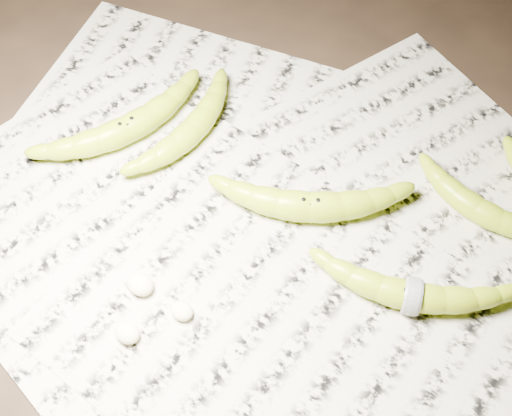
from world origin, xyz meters
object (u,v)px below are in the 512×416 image
Objects in this scene: banana_left_a at (127,127)px; banana_left_b at (192,128)px; banana_center at (310,205)px; banana_upper_a at (479,208)px; banana_taped at (412,295)px.

banana_left_b is at bearing -34.03° from banana_left_a.
banana_upper_a is (0.17, 0.12, -0.00)m from banana_center.
banana_taped is at bearing -97.61° from banana_left_b.
banana_taped is at bearing -90.41° from banana_upper_a.
banana_center reaches higher than banana_taped.
banana_center is 1.02× the size of banana_taped.
banana_taped is 1.26× the size of banana_upper_a.
banana_left_a is 1.32× the size of banana_upper_a.
banana_left_b is at bearing -160.53° from banana_upper_a.
banana_center reaches higher than banana_upper_a.
banana_left_a is 1.04× the size of banana_taped.
banana_left_a is at bearing -157.08° from banana_upper_a.
banana_left_a is at bearing 124.86° from banana_left_b.
banana_taped reaches higher than banana_upper_a.
banana_left_a is 0.47m from banana_upper_a.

